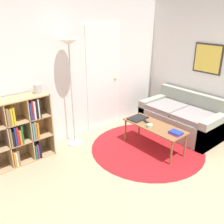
# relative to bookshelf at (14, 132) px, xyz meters

# --- Properties ---
(ground_plane) EXTENTS (14.00, 14.00, 0.00)m
(ground_plane) POSITION_rel_bookshelf_xyz_m (1.30, -2.27, -0.55)
(ground_plane) COLOR tan
(wall_back) EXTENTS (7.18, 0.11, 2.60)m
(wall_back) POSITION_rel_bookshelf_xyz_m (1.33, 0.21, 0.74)
(wall_back) COLOR silver
(wall_back) RESTS_ON ground_plane
(wall_right) EXTENTS (0.08, 5.46, 2.60)m
(wall_right) POSITION_rel_bookshelf_xyz_m (3.42, -1.04, 0.76)
(wall_right) COLOR silver
(wall_right) RESTS_ON ground_plane
(rug) EXTENTS (2.02, 2.02, 0.01)m
(rug) POSITION_rel_bookshelf_xyz_m (1.95, -1.06, -0.54)
(rug) COLOR #B2191E
(rug) RESTS_ON ground_plane
(bookshelf) EXTENTS (1.09, 0.34, 1.09)m
(bookshelf) POSITION_rel_bookshelf_xyz_m (0.00, 0.00, 0.00)
(bookshelf) COLOR tan
(bookshelf) RESTS_ON ground_plane
(floor_lamp) EXTENTS (0.34, 0.34, 1.89)m
(floor_lamp) POSITION_rel_bookshelf_xyz_m (1.05, -0.05, 1.06)
(floor_lamp) COLOR #B7B7BC
(floor_lamp) RESTS_ON ground_plane
(couch) EXTENTS (0.87, 1.56, 0.79)m
(couch) POSITION_rel_bookshelf_xyz_m (3.00, -1.06, -0.27)
(couch) COLOR gray
(couch) RESTS_ON ground_plane
(coffee_table) EXTENTS (0.45, 1.14, 0.46)m
(coffee_table) POSITION_rel_bookshelf_xyz_m (2.02, -1.13, -0.14)
(coffee_table) COLOR brown
(coffee_table) RESTS_ON ground_plane
(laptop) EXTENTS (0.36, 0.27, 0.02)m
(laptop) POSITION_rel_bookshelf_xyz_m (2.01, -0.74, -0.08)
(laptop) COLOR black
(laptop) RESTS_ON coffee_table
(bowl) EXTENTS (0.10, 0.10, 0.05)m
(bowl) POSITION_rel_bookshelf_xyz_m (1.90, -1.12, -0.06)
(bowl) COLOR #9ED193
(bowl) RESTS_ON coffee_table
(book_stack_on_table) EXTENTS (0.16, 0.20, 0.04)m
(book_stack_on_table) POSITION_rel_bookshelf_xyz_m (2.03, -1.57, -0.07)
(book_stack_on_table) COLOR #7F287A
(book_stack_on_table) RESTS_ON coffee_table
(remote) EXTENTS (0.08, 0.18, 0.02)m
(remote) POSITION_rel_bookshelf_xyz_m (2.00, -0.98, -0.08)
(remote) COLOR black
(remote) RESTS_ON coffee_table
(vase_on_shelf) EXTENTS (0.12, 0.12, 0.15)m
(vase_on_shelf) POSITION_rel_bookshelf_xyz_m (0.46, -0.00, 0.62)
(vase_on_shelf) COLOR #B7B2A8
(vase_on_shelf) RESTS_ON bookshelf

